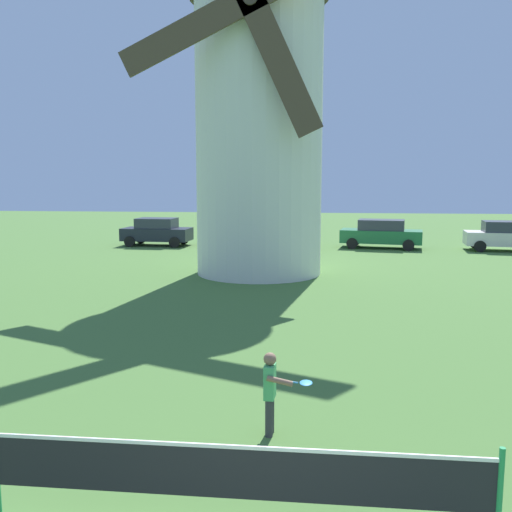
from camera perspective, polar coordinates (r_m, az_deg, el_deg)
windmill at (r=21.90m, az=0.31°, el=15.88°), size 9.01×5.62×14.08m
tennis_net at (r=6.10m, az=-2.10°, el=-21.56°), size 5.31×0.06×1.10m
player_far at (r=8.16m, az=1.61°, el=-13.59°), size 0.71×0.54×1.23m
parked_car_black at (r=31.67m, az=-10.24°, el=2.53°), size 3.91×2.06×1.56m
parked_car_mustard at (r=30.18m, az=1.12°, el=2.40°), size 4.40×2.48×1.56m
parked_car_green at (r=30.75m, az=12.85°, el=2.31°), size 4.55×2.48×1.56m
parked_car_cream at (r=31.61m, az=24.51°, el=1.94°), size 4.25×2.30×1.56m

